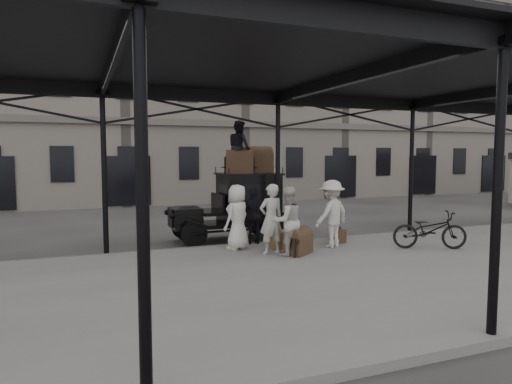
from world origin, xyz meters
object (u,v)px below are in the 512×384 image
Objects in this scene: bicycle at (430,230)px; steamer_trunk_roof_near at (239,164)px; taxi at (239,203)px; porter_official at (254,216)px; porter_left at (271,219)px; steamer_trunk_platform at (298,243)px.

bicycle is 5.99m from steamer_trunk_roof_near.
taxi reaches higher than porter_official.
porter_official is at bearing -98.56° from porter_left.
bicycle reaches higher than steamer_trunk_platform.
porter_official is at bearing 85.33° from bicycle.
porter_left is 2.30× the size of steamer_trunk_platform.
porter_official is at bearing 72.10° from steamer_trunk_platform.
steamer_trunk_roof_near is (0.06, 2.71, 1.41)m from porter_left.
taxi is 2.21× the size of porter_official.
porter_official is at bearing -73.09° from steamer_trunk_roof_near.
porter_official reaches higher than bicycle.
taxi is at bearing 88.31° from steamer_trunk_roof_near.
steamer_trunk_roof_near reaches higher than porter_left.
steamer_trunk_roof_near reaches higher than bicycle.
steamer_trunk_platform is at bearing -62.25° from steamer_trunk_roof_near.
porter_left is at bearing -74.80° from steamer_trunk_roof_near.
steamer_trunk_roof_near is (-4.33, 3.73, 1.81)m from bicycle.
bicycle is (4.32, -2.45, -0.29)m from porter_official.
steamer_trunk_roof_near is at bearing 64.54° from steamer_trunk_platform.
steamer_trunk_roof_near reaches higher than taxi.
taxi is at bearing 62.31° from steamer_trunk_platform.
porter_left is 1.13× the size of porter_official.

